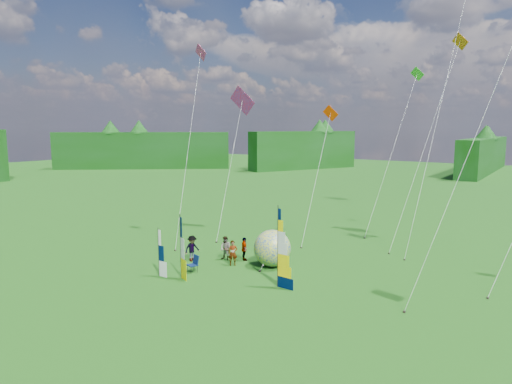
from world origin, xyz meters
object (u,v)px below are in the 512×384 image
Objects in this scene: spectator_b at (226,248)px; spectator_d at (244,249)px; camp_chair at (192,264)px; side_banner_far at (159,253)px; feather_banner_main at (278,248)px; kite_whale at (441,93)px; spectator_a at (233,253)px; side_banner_left at (181,247)px; spectator_c at (192,248)px; bol_inflatable at (272,248)px.

spectator_b is 1.02× the size of spectator_d.
spectator_b is 1.53× the size of camp_chair.
feather_banner_main is at bearing 21.69° from side_banner_far.
spectator_b is 0.07× the size of kite_whale.
spectator_a is 1.04× the size of spectator_d.
side_banner_left is 3.49× the size of camp_chair.
kite_whale reaches higher than side_banner_left.
feather_banner_main is 2.58× the size of spectator_c.
side_banner_left reaches higher than camp_chair.
side_banner_left reaches higher than bol_inflatable.
feather_banner_main reaches higher than spectator_a.
spectator_b is at bearing 161.10° from feather_banner_main.
side_banner_far is at bearing -156.04° from feather_banner_main.
feather_banner_main is at bearing -171.23° from spectator_d.
spectator_b is (-1.19, 0.72, -0.01)m from spectator_a.
spectator_c is at bearing -143.91° from spectator_b.
side_banner_left is 2.34× the size of spectator_d.
spectator_a is at bearing -134.72° from kite_whale.
spectator_b is (1.36, 5.19, -0.66)m from side_banner_far.
kite_whale is (11.09, 17.97, 10.12)m from side_banner_left.
spectator_c reaches higher than spectator_b.
feather_banner_main is 7.84m from side_banner_far.
feather_banner_main is 1.20× the size of side_banner_left.
spectator_b is at bearing -169.55° from bol_inflatable.
bol_inflatable is 5.51m from camp_chair.
spectator_a is at bearing 134.20° from spectator_d.
spectator_c is 1.63× the size of camp_chair.
side_banner_left is 1.56× the size of bol_inflatable.
kite_whale is at bearing 74.86° from camp_chair.
side_banner_far reaches higher than spectator_c.
camp_chair is (-0.08, -3.44, -0.30)m from spectator_b.
side_banner_far is at bearing -157.81° from spectator_a.
side_banner_left is 2.26× the size of spectator_a.
spectator_d is (1.09, 5.33, -1.14)m from side_banner_left.
feather_banner_main reaches higher than spectator_b.
kite_whale is at bearing 83.02° from side_banner_left.
spectator_c is at bearing 151.27° from camp_chair.
side_banner_left is 1.87m from camp_chair.
side_banner_left is at bearing -64.19° from camp_chair.
spectator_a is (1.12, 3.94, -1.11)m from side_banner_left.
spectator_c is at bearing -140.54° from kite_whale.
feather_banner_main is at bearing -84.49° from spectator_c.
side_banner_far is 2.68× the size of camp_chair.
spectator_b is (-5.99, 2.59, -1.52)m from feather_banner_main.
feather_banner_main is 2.75× the size of spectator_b.
feather_banner_main reaches higher than side_banner_far.
feather_banner_main is 6.03m from spectator_d.
kite_whale is at bearing -27.97° from spectator_c.
bol_inflatable is at bearing -54.70° from spectator_c.
camp_chair is (1.28, 1.75, -0.96)m from side_banner_far.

